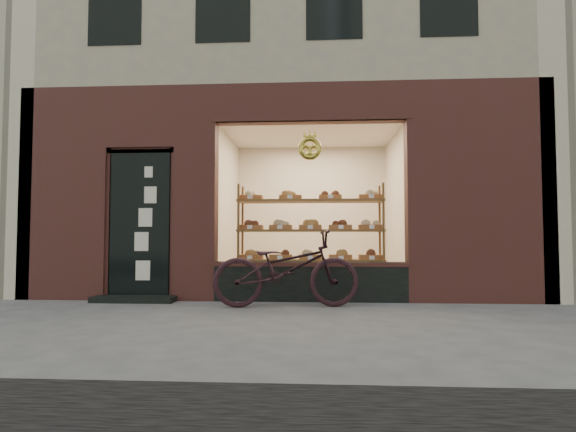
{
  "coord_description": "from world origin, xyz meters",
  "views": [
    {
      "loc": [
        0.52,
        -4.26,
        0.89
      ],
      "look_at": [
        0.14,
        2.0,
        1.2
      ],
      "focal_mm": 28.0,
      "sensor_mm": 36.0,
      "label": 1
    }
  ],
  "objects": [
    {
      "name": "ground",
      "position": [
        0.0,
        0.0,
        0.0
      ],
      "size": [
        90.0,
        90.0,
        0.0
      ],
      "primitive_type": "plane",
      "color": "#4F4F51"
    },
    {
      "name": "bakery_building",
      "position": [
        0.04,
        5.29,
        5.58
      ],
      "size": [
        7.2,
        7.28,
        9.0
      ],
      "color": "#402019",
      "rests_on": "ground"
    },
    {
      "name": "bicycle",
      "position": [
        0.15,
        1.56,
        0.49
      ],
      "size": [
        1.95,
        0.89,
        0.99
      ],
      "primitive_type": "imported",
      "rotation": [
        0.0,
        0.0,
        1.7
      ],
      "color": "black",
      "rests_on": "ground"
    },
    {
      "name": "display_shelf",
      "position": [
        0.45,
        2.55,
        0.86
      ],
      "size": [
        2.2,
        0.45,
        1.7
      ],
      "color": "brown",
      "rests_on": "ground"
    }
  ]
}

